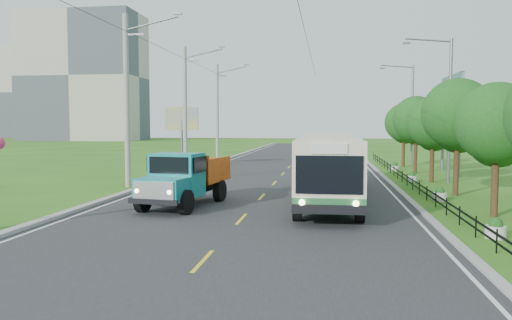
% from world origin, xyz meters
% --- Properties ---
extents(ground, '(240.00, 240.00, 0.00)m').
position_xyz_m(ground, '(0.00, 0.00, 0.00)').
color(ground, '#2A6016').
rests_on(ground, ground).
extents(road, '(14.00, 120.00, 0.02)m').
position_xyz_m(road, '(0.00, 20.00, 0.01)').
color(road, '#28282B').
rests_on(road, ground).
extents(curb_left, '(0.40, 120.00, 0.15)m').
position_xyz_m(curb_left, '(-7.20, 20.00, 0.07)').
color(curb_left, '#9E9E99').
rests_on(curb_left, ground).
extents(curb_right, '(0.30, 120.00, 0.10)m').
position_xyz_m(curb_right, '(7.15, 20.00, 0.05)').
color(curb_right, '#9E9E99').
rests_on(curb_right, ground).
extents(edge_line_left, '(0.12, 120.00, 0.00)m').
position_xyz_m(edge_line_left, '(-6.65, 20.00, 0.02)').
color(edge_line_left, silver).
rests_on(edge_line_left, road).
extents(edge_line_right, '(0.12, 120.00, 0.00)m').
position_xyz_m(edge_line_right, '(6.65, 20.00, 0.02)').
color(edge_line_right, silver).
rests_on(edge_line_right, road).
extents(centre_dash, '(0.12, 2.20, 0.00)m').
position_xyz_m(centre_dash, '(0.00, 0.00, 0.02)').
color(centre_dash, yellow).
rests_on(centre_dash, road).
extents(railing_right, '(0.04, 40.00, 0.60)m').
position_xyz_m(railing_right, '(8.00, 14.00, 0.30)').
color(railing_right, black).
rests_on(railing_right, ground).
extents(pole_near, '(3.51, 0.32, 10.00)m').
position_xyz_m(pole_near, '(-8.26, 9.00, 5.09)').
color(pole_near, gray).
rests_on(pole_near, ground).
extents(pole_mid, '(3.51, 0.32, 10.00)m').
position_xyz_m(pole_mid, '(-8.26, 21.00, 5.09)').
color(pole_mid, gray).
rests_on(pole_mid, ground).
extents(pole_far, '(3.51, 0.32, 10.00)m').
position_xyz_m(pole_far, '(-8.26, 33.00, 5.09)').
color(pole_far, gray).
rests_on(pole_far, ground).
extents(tree_second, '(3.18, 3.26, 5.30)m').
position_xyz_m(tree_second, '(9.86, 2.14, 3.52)').
color(tree_second, '#382314').
rests_on(tree_second, ground).
extents(tree_third, '(3.60, 3.62, 6.00)m').
position_xyz_m(tree_third, '(9.86, 8.14, 3.99)').
color(tree_third, '#382314').
rests_on(tree_third, ground).
extents(tree_fourth, '(3.24, 3.31, 5.40)m').
position_xyz_m(tree_fourth, '(9.86, 14.14, 3.59)').
color(tree_fourth, '#382314').
rests_on(tree_fourth, ground).
extents(tree_fifth, '(3.48, 3.52, 5.80)m').
position_xyz_m(tree_fifth, '(9.86, 20.14, 3.85)').
color(tree_fifth, '#382314').
rests_on(tree_fifth, ground).
extents(tree_back, '(3.30, 3.36, 5.50)m').
position_xyz_m(tree_back, '(9.86, 26.14, 3.65)').
color(tree_back, '#382314').
rests_on(tree_back, ground).
extents(streetlight_mid, '(3.02, 0.20, 9.07)m').
position_xyz_m(streetlight_mid, '(10.64, 14.00, 4.90)').
color(streetlight_mid, slate).
rests_on(streetlight_mid, ground).
extents(streetlight_far, '(3.02, 0.20, 9.07)m').
position_xyz_m(streetlight_far, '(10.64, 28.00, 4.90)').
color(streetlight_far, slate).
rests_on(streetlight_far, ground).
extents(planter_front, '(0.64, 0.64, 0.67)m').
position_xyz_m(planter_front, '(8.60, -2.00, 0.29)').
color(planter_front, silver).
rests_on(planter_front, ground).
extents(planter_near, '(0.64, 0.64, 0.67)m').
position_xyz_m(planter_near, '(8.60, 6.00, 0.29)').
color(planter_near, silver).
rests_on(planter_near, ground).
extents(planter_mid, '(0.64, 0.64, 0.67)m').
position_xyz_m(planter_mid, '(8.60, 14.00, 0.29)').
color(planter_mid, silver).
rests_on(planter_mid, ground).
extents(planter_far, '(0.64, 0.64, 0.67)m').
position_xyz_m(planter_far, '(8.60, 22.00, 0.29)').
color(planter_far, silver).
rests_on(planter_far, ground).
extents(billboard_left, '(3.00, 0.20, 5.20)m').
position_xyz_m(billboard_left, '(-9.50, 24.00, 3.87)').
color(billboard_left, slate).
rests_on(billboard_left, ground).
extents(billboard_right, '(0.24, 6.00, 7.30)m').
position_xyz_m(billboard_right, '(12.30, 20.00, 5.34)').
color(billboard_right, slate).
rests_on(billboard_right, ground).
extents(apartment_near, '(28.00, 14.00, 30.00)m').
position_xyz_m(apartment_near, '(-55.00, 95.00, 15.00)').
color(apartment_near, '#B7B2A3').
rests_on(apartment_near, ground).
extents(apartment_far, '(24.00, 14.00, 26.00)m').
position_xyz_m(apartment_far, '(-80.00, 120.00, 13.00)').
color(apartment_far, '#B7B2A3').
rests_on(apartment_far, ground).
extents(bus, '(2.75, 15.91, 3.07)m').
position_xyz_m(bus, '(3.25, 6.45, 1.84)').
color(bus, '#276338').
rests_on(bus, ground).
extents(dump_truck, '(3.06, 6.02, 2.42)m').
position_xyz_m(dump_truck, '(-3.03, 2.74, 1.37)').
color(dump_truck, '#168085').
rests_on(dump_truck, ground).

